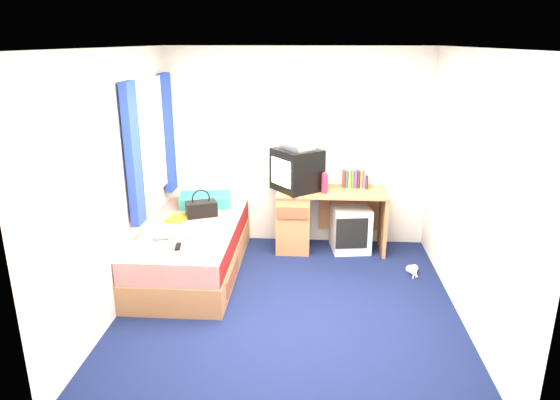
# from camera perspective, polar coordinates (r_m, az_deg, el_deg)

# --- Properties ---
(ground) EXTENTS (3.40, 3.40, 0.00)m
(ground) POSITION_cam_1_polar(r_m,az_deg,el_deg) (4.95, 1.03, -11.98)
(ground) COLOR #0C1438
(ground) RESTS_ON ground
(room_shell) EXTENTS (3.40, 3.40, 3.40)m
(room_shell) POSITION_cam_1_polar(r_m,az_deg,el_deg) (4.41, 1.14, 4.60)
(room_shell) COLOR white
(room_shell) RESTS_ON ground
(bed) EXTENTS (1.01, 2.00, 0.54)m
(bed) POSITION_cam_1_polar(r_m,az_deg,el_deg) (5.60, -9.94, -5.53)
(bed) COLOR #B7794C
(bed) RESTS_ON ground
(pillow) EXTENTS (0.66, 0.48, 0.13)m
(pillow) POSITION_cam_1_polar(r_m,az_deg,el_deg) (6.12, -8.50, -0.01)
(pillow) COLOR #185C9F
(pillow) RESTS_ON bed
(desk) EXTENTS (1.30, 0.55, 0.75)m
(desk) POSITION_cam_1_polar(r_m,az_deg,el_deg) (6.09, 3.20, -1.93)
(desk) COLOR #B7794C
(desk) RESTS_ON ground
(storage_cube) EXTENTS (0.50, 0.50, 0.55)m
(storage_cube) POSITION_cam_1_polar(r_m,az_deg,el_deg) (6.14, 8.05, -3.22)
(storage_cube) COLOR white
(storage_cube) RESTS_ON ground
(crt_tv) EXTENTS (0.67, 0.67, 0.49)m
(crt_tv) POSITION_cam_1_polar(r_m,az_deg,el_deg) (5.92, 1.93, 3.49)
(crt_tv) COLOR black
(crt_tv) RESTS_ON desk
(vcr) EXTENTS (0.45, 0.45, 0.07)m
(vcr) POSITION_cam_1_polar(r_m,az_deg,el_deg) (5.86, 2.00, 6.17)
(vcr) COLOR silver
(vcr) RESTS_ON crt_tv
(book_row) EXTENTS (0.27, 0.13, 0.20)m
(book_row) POSITION_cam_1_polar(r_m,az_deg,el_deg) (6.13, 8.43, 2.39)
(book_row) COLOR maroon
(book_row) RESTS_ON desk
(picture_frame) EXTENTS (0.02, 0.12, 0.14)m
(picture_frame) POSITION_cam_1_polar(r_m,az_deg,el_deg) (6.12, 9.90, 1.99)
(picture_frame) COLOR black
(picture_frame) RESTS_ON desk
(pink_water_bottle) EXTENTS (0.08, 0.08, 0.22)m
(pink_water_bottle) POSITION_cam_1_polar(r_m,az_deg,el_deg) (5.84, 5.12, 1.85)
(pink_water_bottle) COLOR red
(pink_water_bottle) RESTS_ON desk
(aerosol_can) EXTENTS (0.07, 0.07, 0.20)m
(aerosol_can) POSITION_cam_1_polar(r_m,az_deg,el_deg) (6.03, 4.75, 2.24)
(aerosol_can) COLOR white
(aerosol_can) RESTS_ON desk
(handbag) EXTENTS (0.39, 0.31, 0.31)m
(handbag) POSITION_cam_1_polar(r_m,az_deg,el_deg) (5.75, -8.97, -0.93)
(handbag) COLOR black
(handbag) RESTS_ON bed
(towel) EXTENTS (0.32, 0.27, 0.10)m
(towel) POSITION_cam_1_polar(r_m,az_deg,el_deg) (5.13, -8.30, -3.74)
(towel) COLOR white
(towel) RESTS_ON bed
(magazine) EXTENTS (0.26, 0.32, 0.01)m
(magazine) POSITION_cam_1_polar(r_m,az_deg,el_deg) (5.72, -11.59, -2.08)
(magazine) COLOR #EBF81B
(magazine) RESTS_ON bed
(water_bottle) EXTENTS (0.21, 0.12, 0.07)m
(water_bottle) POSITION_cam_1_polar(r_m,az_deg,el_deg) (5.18, -12.99, -4.02)
(water_bottle) COLOR silver
(water_bottle) RESTS_ON bed
(colour_swatch_fan) EXTENTS (0.20, 0.20, 0.01)m
(colour_swatch_fan) POSITION_cam_1_polar(r_m,az_deg,el_deg) (5.06, -11.89, -4.83)
(colour_swatch_fan) COLOR orange
(colour_swatch_fan) RESTS_ON bed
(remote_control) EXTENTS (0.07, 0.17, 0.02)m
(remote_control) POSITION_cam_1_polar(r_m,az_deg,el_deg) (4.96, -11.57, -5.23)
(remote_control) COLOR black
(remote_control) RESTS_ON bed
(window_assembly) EXTENTS (0.11, 1.42, 1.40)m
(window_assembly) POSITION_cam_1_polar(r_m,az_deg,el_deg) (5.58, -14.56, 6.48)
(window_assembly) COLOR silver
(window_assembly) RESTS_ON room_shell
(white_heels) EXTENTS (0.14, 0.25, 0.09)m
(white_heels) POSITION_cam_1_polar(r_m,az_deg,el_deg) (5.69, 15.05, -8.02)
(white_heels) COLOR white
(white_heels) RESTS_ON ground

